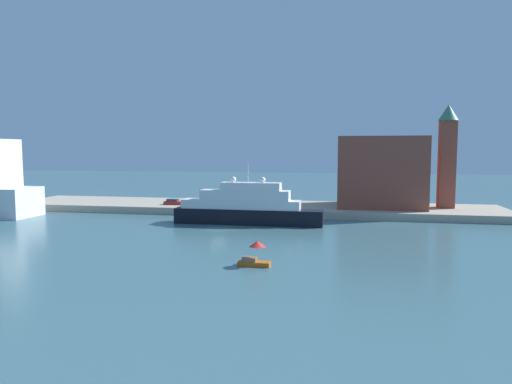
# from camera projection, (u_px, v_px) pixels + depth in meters

# --- Properties ---
(ground) EXTENTS (400.00, 400.00, 0.00)m
(ground) POSITION_uv_depth(u_px,v_px,m) (218.00, 230.00, 80.64)
(ground) COLOR #3D6670
(quay_dock) EXTENTS (110.00, 19.39, 1.51)m
(quay_dock) POSITION_uv_depth(u_px,v_px,m) (249.00, 207.00, 105.67)
(quay_dock) COLOR #ADA38E
(quay_dock) RESTS_ON ground
(large_yacht) EXTENTS (27.81, 3.95, 11.44)m
(large_yacht) POSITION_uv_depth(u_px,v_px,m) (246.00, 208.00, 86.63)
(large_yacht) COLOR black
(large_yacht) RESTS_ON ground
(small_motorboat) EXTENTS (3.86, 1.97, 3.04)m
(small_motorboat) POSITION_uv_depth(u_px,v_px,m) (255.00, 255.00, 55.52)
(small_motorboat) COLOR #C66019
(small_motorboat) RESTS_ON ground
(harbor_building) EXTENTS (18.11, 15.56, 15.15)m
(harbor_building) POSITION_uv_depth(u_px,v_px,m) (381.00, 172.00, 100.99)
(harbor_building) COLOR brown
(harbor_building) RESTS_ON quay_dock
(bell_tower) EXTENTS (4.20, 4.20, 21.79)m
(bell_tower) POSITION_uv_depth(u_px,v_px,m) (447.00, 152.00, 98.20)
(bell_tower) COLOR brown
(bell_tower) RESTS_ON quay_dock
(parked_car) EXTENTS (4.24, 1.78, 1.26)m
(parked_car) POSITION_uv_depth(u_px,v_px,m) (173.00, 202.00, 104.89)
(parked_car) COLOR #B21E1E
(parked_car) RESTS_ON quay_dock
(person_figure) EXTENTS (0.36, 0.36, 1.78)m
(person_figure) POSITION_uv_depth(u_px,v_px,m) (196.00, 201.00, 104.65)
(person_figure) COLOR #4C4C4C
(person_figure) RESTS_ON quay_dock
(mooring_bollard) EXTENTS (0.44, 0.44, 0.64)m
(mooring_bollard) POSITION_uv_depth(u_px,v_px,m) (251.00, 207.00, 97.03)
(mooring_bollard) COLOR black
(mooring_bollard) RESTS_ON quay_dock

